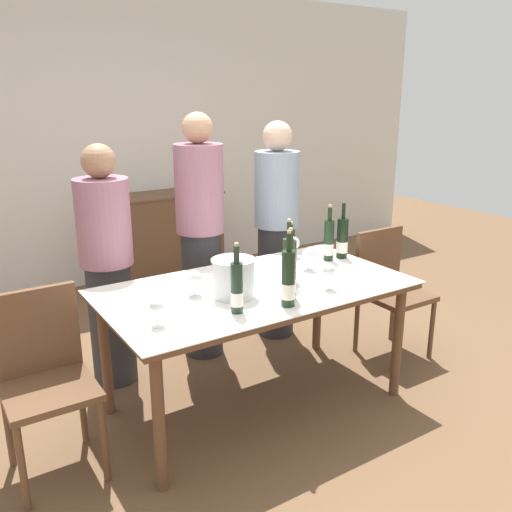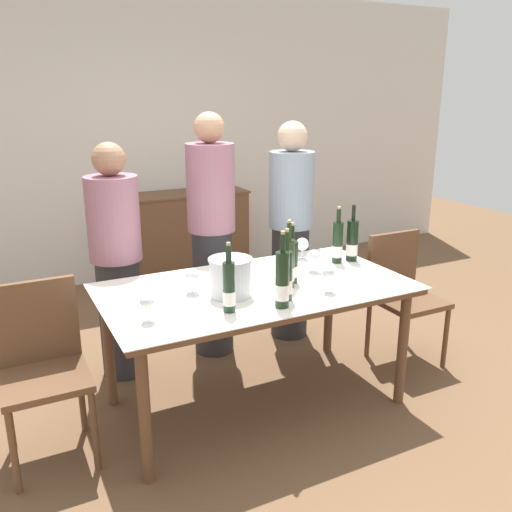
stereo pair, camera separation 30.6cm
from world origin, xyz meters
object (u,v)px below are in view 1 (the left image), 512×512
at_px(wine_glass_3, 194,278).
at_px(wine_bottle_2, 329,241).
at_px(wine_glass_2, 157,307).
at_px(person_guest_left, 201,239).
at_px(wine_bottle_5, 342,239).
at_px(wine_bottle_6, 290,262).
at_px(chair_right_end, 388,283).
at_px(person_host, 107,269).
at_px(wine_bottle_1, 290,275).
at_px(person_guest_right, 276,232).
at_px(dining_table, 256,297).
at_px(wine_bottle_0, 288,264).
at_px(wine_glass_4, 309,255).
at_px(sideboard_cabinet, 164,237).
at_px(wine_bottle_4, 237,288).
at_px(chair_left_end, 44,370).
at_px(ice_bucket, 233,277).
at_px(wine_bottle_3, 288,280).
at_px(wine_glass_1, 329,271).
at_px(wine_glass_0, 293,244).

bearing_deg(wine_glass_3, wine_bottle_2, 5.80).
bearing_deg(wine_glass_2, person_guest_left, 53.16).
bearing_deg(wine_bottle_5, wine_glass_2, -166.05).
xyz_separation_m(wine_bottle_2, wine_bottle_6, (-0.46, -0.20, -0.01)).
relative_size(wine_glass_3, chair_right_end, 0.16).
bearing_deg(person_guest_left, person_host, -176.95).
relative_size(wine_bottle_1, person_guest_right, 0.24).
distance_m(dining_table, chair_right_end, 1.19).
relative_size(wine_bottle_0, wine_glass_4, 2.76).
height_order(wine_glass_3, wine_glass_4, wine_glass_3).
bearing_deg(sideboard_cabinet, wine_glass_2, -113.89).
bearing_deg(person_guest_left, wine_glass_3, -119.82).
xyz_separation_m(wine_bottle_4, chair_left_end, (-0.89, 0.36, -0.36)).
bearing_deg(wine_glass_4, wine_glass_2, -166.07).
relative_size(chair_right_end, person_guest_left, 0.53).
bearing_deg(ice_bucket, wine_glass_3, 143.61).
distance_m(dining_table, wine_bottle_1, 0.33).
bearing_deg(person_guest_right, chair_right_end, -54.39).
bearing_deg(chair_left_end, wine_bottle_2, 2.40).
distance_m(wine_bottle_3, chair_right_end, 1.33).
xyz_separation_m(wine_bottle_5, wine_glass_2, (-1.48, -0.37, -0.03)).
relative_size(wine_glass_4, chair_left_end, 0.15).
bearing_deg(ice_bucket, wine_bottle_1, -38.68).
bearing_deg(wine_glass_1, wine_bottle_2, 49.94).
relative_size(wine_bottle_4, person_host, 0.24).
relative_size(sideboard_cabinet, ice_bucket, 4.86).
bearing_deg(person_guest_left, wine_glass_0, -44.05).
distance_m(dining_table, person_guest_right, 1.04).
relative_size(wine_glass_3, wine_glass_4, 1.02).
bearing_deg(sideboard_cabinet, chair_left_end, -125.06).
bearing_deg(person_guest_right, wine_bottle_6, -120.07).
bearing_deg(wine_glass_1, wine_bottle_1, 179.17).
height_order(wine_bottle_0, wine_glass_4, wine_bottle_0).
bearing_deg(wine_glass_3, wine_glass_2, -140.82).
bearing_deg(sideboard_cabinet, dining_table, -101.20).
xyz_separation_m(ice_bucket, wine_bottle_4, (-0.10, -0.20, 0.02)).
bearing_deg(chair_left_end, wine_bottle_6, -4.98).
relative_size(dining_table, wine_glass_2, 12.73).
height_order(wine_glass_3, chair_left_end, chair_left_end).
xyz_separation_m(wine_bottle_4, wine_bottle_5, (1.08, 0.43, -0.00)).
bearing_deg(wine_glass_2, person_host, 85.78).
bearing_deg(wine_bottle_4, wine_glass_0, 37.12).
xyz_separation_m(dining_table, wine_bottle_3, (-0.02, -0.34, 0.21)).
relative_size(dining_table, chair_right_end, 1.96).
bearing_deg(wine_bottle_5, wine_bottle_2, 176.91).
xyz_separation_m(wine_bottle_2, wine_bottle_4, (-0.97, -0.44, -0.00)).
xyz_separation_m(wine_bottle_6, chair_left_end, (-1.39, 0.12, -0.35)).
distance_m(wine_bottle_6, wine_glass_4, 0.24).
distance_m(wine_bottle_5, wine_glass_2, 1.53).
xyz_separation_m(dining_table, wine_bottle_5, (0.79, 0.16, 0.20)).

